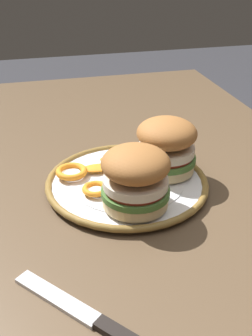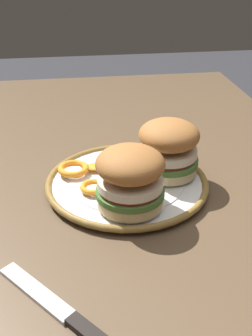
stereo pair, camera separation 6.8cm
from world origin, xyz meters
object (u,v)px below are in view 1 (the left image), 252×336
at_px(dinner_plate, 126,183).
at_px(sandwich_half_right, 136,177).
at_px(dining_table, 130,239).
at_px(sandwich_half_left, 166,145).
at_px(table_knife, 95,321).

xyz_separation_m(dinner_plate, sandwich_half_right, (-0.08, 0.00, 0.06)).
bearing_deg(dinner_plate, dining_table, -176.77).
bearing_deg(sandwich_half_right, sandwich_half_left, -41.14).
distance_m(dining_table, sandwich_half_right, 0.18).
xyz_separation_m(dining_table, dinner_plate, (0.03, 0.00, 0.11)).
distance_m(dinner_plate, sandwich_half_right, 0.10).
bearing_deg(dinner_plate, table_knife, 158.89).
height_order(dining_table, sandwich_half_right, sandwich_half_right).
height_order(sandwich_half_left, table_knife, sandwich_half_left).
xyz_separation_m(sandwich_half_right, table_knife, (-0.20, 0.10, -0.07)).
bearing_deg(sandwich_half_left, table_knife, 147.80).
distance_m(sandwich_half_right, table_knife, 0.24).
bearing_deg(dining_table, table_knife, 156.53).
distance_m(dinner_plate, table_knife, 0.30).
height_order(dinner_plate, sandwich_half_right, sandwich_half_right).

